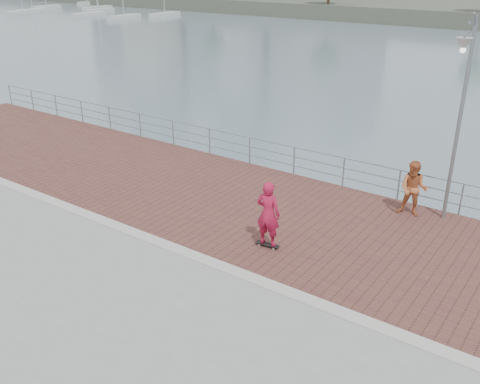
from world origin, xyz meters
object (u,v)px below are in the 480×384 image
Objects in this scene: street_lamp at (462,88)px; skateboarder at (268,214)px; bystander at (413,189)px; guardrail at (318,163)px.

street_lamp is 3.11× the size of skateboarder.
bystander is (-0.94, 0.02, -3.35)m from street_lamp.
guardrail is at bearing -84.18° from skateboarder.
guardrail is 6.05m from street_lamp.
guardrail is 5.50m from skateboarder.
skateboarder is 5.15m from bystander.
guardrail is 21.40× the size of bystander.
street_lamp reaches higher than guardrail.
skateboarder is 1.06× the size of bystander.
street_lamp is at bearing -11.12° from guardrail.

